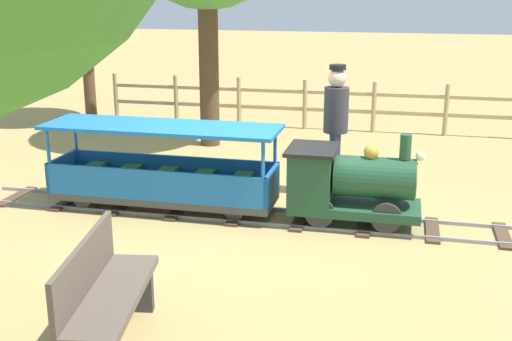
% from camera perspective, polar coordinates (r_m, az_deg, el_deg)
% --- Properties ---
extents(ground_plane, '(60.00, 60.00, 0.00)m').
position_cam_1_polar(ground_plane, '(7.34, -1.38, -4.04)').
color(ground_plane, '#A38C51').
extents(track, '(0.73, 6.40, 0.04)m').
position_cam_1_polar(track, '(7.34, -1.52, -3.91)').
color(track, gray).
rests_on(track, ground_plane).
extents(locomotive, '(0.69, 1.45, 1.00)m').
position_cam_1_polar(locomotive, '(7.00, 8.07, -1.05)').
color(locomotive, '#1E472D').
rests_on(locomotive, ground_plane).
extents(passenger_car, '(0.79, 2.70, 0.97)m').
position_cam_1_polar(passenger_car, '(7.48, -8.23, -0.42)').
color(passenger_car, '#3F3F3F').
rests_on(passenger_car, ground_plane).
extents(conductor_person, '(0.30, 0.30, 1.62)m').
position_cam_1_polar(conductor_person, '(7.89, 7.09, 4.50)').
color(conductor_person, '#282D47').
rests_on(conductor_person, ground_plane).
extents(park_bench, '(1.35, 0.62, 0.82)m').
position_cam_1_polar(park_bench, '(4.75, -13.26, -10.78)').
color(park_bench, brown).
rests_on(park_bench, ground_plane).
extents(fence_section, '(0.08, 7.48, 0.90)m').
position_cam_1_polar(fence_section, '(11.73, 4.36, 6.03)').
color(fence_section, tan).
rests_on(fence_section, ground_plane).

